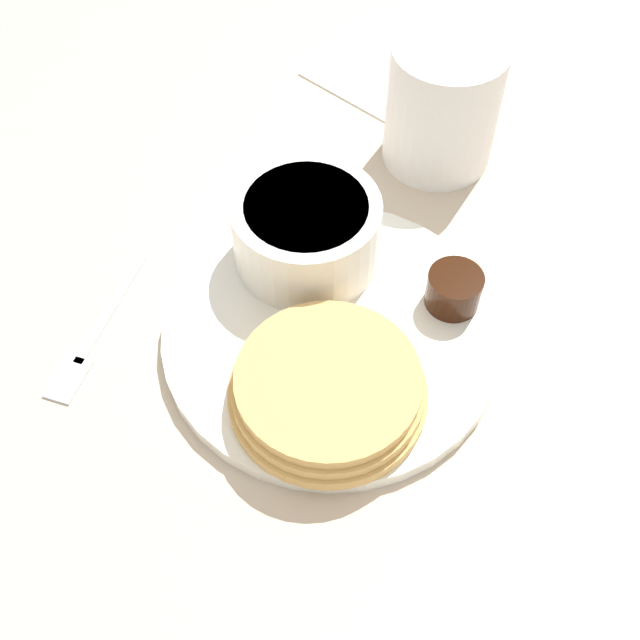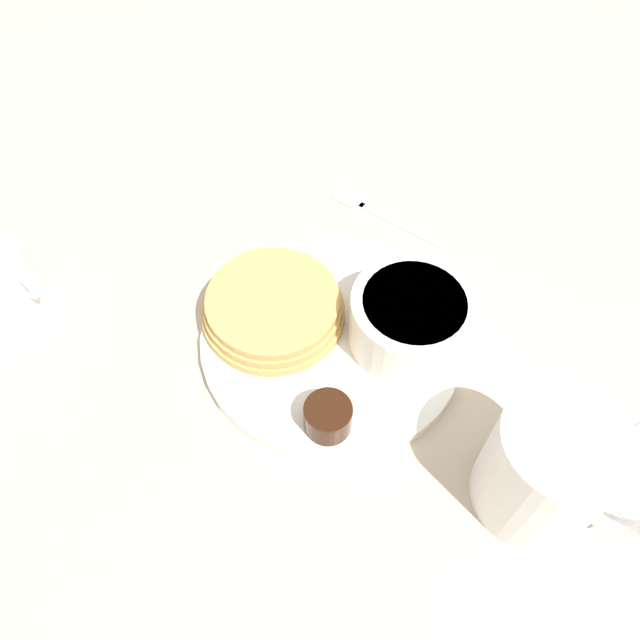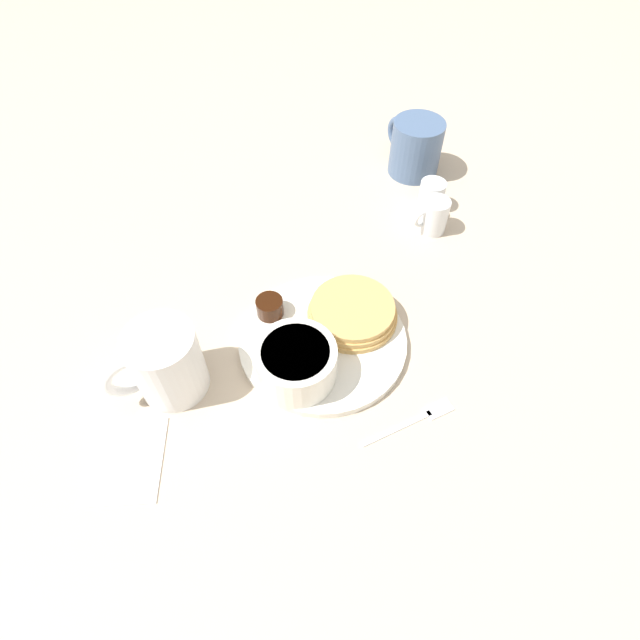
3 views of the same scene
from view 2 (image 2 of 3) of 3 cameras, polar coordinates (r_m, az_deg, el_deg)
The scene contains 9 objects.
ground_plane at distance 0.57m, azimuth 1.08°, elevation -1.95°, with size 4.00×4.00×0.00m, color #C6B299.
plate at distance 0.57m, azimuth 1.09°, elevation -1.62°, with size 0.24×0.24×0.01m.
pancake_stack at distance 0.56m, azimuth -4.30°, elevation 1.16°, with size 0.13×0.13×0.03m.
bowl at distance 0.54m, azimuth 8.35°, elevation 0.14°, with size 0.11×0.11×0.05m.
syrup_cup at distance 0.50m, azimuth 0.73°, elevation -8.84°, with size 0.04×0.04×0.03m.
butter_ramekin at distance 0.55m, azimuth 9.81°, elevation -1.87°, with size 0.05×0.05×0.04m.
coffee_mug at distance 0.49m, azimuth 20.31°, elevation -12.79°, with size 0.09×0.13×0.10m.
creamer_pitcher_near at distance 0.64m, azimuth -26.56°, elevation 3.72°, with size 0.04×0.07×0.06m.
fork at distance 0.67m, azimuth 4.99°, elevation 9.89°, with size 0.03×0.13×0.00m.
Camera 2 is at (-0.24, -0.20, 0.48)m, focal length 35.00 mm.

